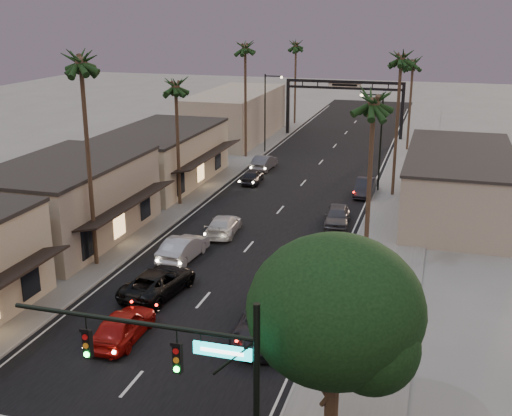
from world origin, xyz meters
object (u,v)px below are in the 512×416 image
Objects in this scene: traffic_signal at (198,375)px; arch at (344,94)px; palm_rc at (413,60)px; curbside_black at (322,275)px; palm_rb at (402,54)px; curbside_near at (268,320)px; palm_lc at (175,81)px; palm_ra at (374,95)px; streetlight_right at (378,134)px; palm_lb at (80,56)px; oncoming_pickup at (159,282)px; palm_far at (296,43)px; palm_ld at (245,44)px; streetlight_left at (267,107)px; oncoming_red at (123,325)px; corner_tree at (337,316)px; oncoming_silver at (183,248)px.

arch is (-5.69, 66.00, 0.45)m from traffic_signal.
palm_rc is 2.31× the size of curbside_black.
arch is at bearing 108.30° from palm_rb.
palm_lc is at bearing 118.94° from curbside_near.
palm_ra reaches higher than palm_lc.
streetlight_right is 0.63× the size of palm_rb.
palm_rc reaches higher than curbside_near.
arch is 1.00× the size of palm_lb.
oncoming_pickup is (-11.39, -4.95, -10.67)m from palm_ra.
palm_rb is 37.98m from palm_far.
palm_ra is at bearing -60.98° from palm_ld.
palm_rb is at bearing -42.05° from streetlight_left.
palm_lb is at bearing -100.16° from arch.
palm_ra reaches higher than oncoming_red.
traffic_signal is 53.47m from palm_ld.
corner_tree is 37.64m from streetlight_right.
streetlight_right is 7.35m from palm_rb.
traffic_signal reaches higher than curbside_black.
corner_tree is at bearing -86.97° from palm_ra.
palm_rb is at bearing -32.60° from palm_ld.
corner_tree is 1.79× the size of oncoming_silver.
oncoming_pickup is 5.55m from oncoming_silver.
oncoming_silver is at bearing 127.23° from corner_tree.
palm_lb reaches higher than palm_rc.
palm_rb reaches higher than palm_ra.
curbside_black is at bearing 88.43° from traffic_signal.
palm_ra is at bearing -90.00° from palm_rb.
palm_ra reaches higher than oncoming_silver.
palm_ld reaches higher than palm_lc.
palm_lb is at bearing -173.32° from curbside_black.
palm_far is at bearing 104.14° from corner_tree.
oncoming_pickup is (5.81, -35.95, -11.64)m from palm_ld.
palm_ld reaches higher than oncoming_pickup.
palm_far is 2.50× the size of curbside_black.
oncoming_red is (-2.23, -56.45, -4.73)m from arch.
traffic_signal is at bearing -94.16° from palm_rb.
streetlight_left is 0.68× the size of palm_ra.
corner_tree is 24.36m from palm_lb.
traffic_signal is 0.70× the size of palm_rc.
palm_ld is at bearing -119.25° from streetlight_left.
oncoming_silver is at bearing -121.93° from palm_rb.
streetlight_left is 20.96m from palm_far.
palm_rc is (8.60, -6.00, 4.94)m from arch.
curbside_near is (-3.91, -8.02, -10.56)m from palm_ra.
palm_lb reaches higher than streetlight_left.
corner_tree is 16.45m from curbside_black.
streetlight_left is 37.93m from curbside_black.
curbside_black is (13.12, -35.29, -4.56)m from streetlight_left.
oncoming_red is 11.08m from oncoming_silver.
arch is 3.23× the size of oncoming_red.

